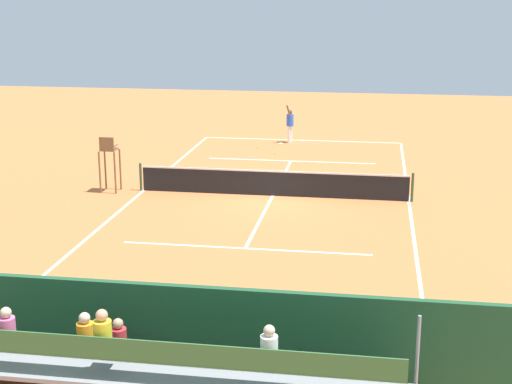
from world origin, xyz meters
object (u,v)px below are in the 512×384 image
bleacher_stand (152,370)px  tennis_ball_far (257,147)px  tennis_player (290,123)px  umpire_chair (109,158)px  equipment_bag (228,361)px  tennis_racket (280,143)px  tennis_ball_near (275,153)px  courtside_bench (300,346)px  tennis_net (273,183)px

bleacher_stand → tennis_ball_far: 24.26m
tennis_player → bleacher_stand: bearing=91.1°
umpire_chair → equipment_bag: umpire_chair is taller
tennis_racket → tennis_ball_near: (-0.08, 2.46, 0.02)m
tennis_racket → tennis_player: bearing=-148.3°
courtside_bench → tennis_ball_near: courtside_bench is taller
courtside_bench → tennis_racket: bearing=-81.8°
tennis_player → tennis_racket: tennis_player is taller
tennis_ball_near → umpire_chair: bearing=56.2°
equipment_bag → tennis_ball_far: bearing=-82.6°
tennis_net → tennis_ball_far: 9.05m
tennis_net → equipment_bag: tennis_net is taller
tennis_net → tennis_racket: size_ratio=17.79×
tennis_player → tennis_ball_far: bearing=45.6°
tennis_racket → tennis_ball_far: 1.53m
courtside_bench → tennis_ball_near: size_ratio=27.27×
equipment_bag → tennis_player: bearing=-86.5°
umpire_chair → tennis_ball_far: 10.18m
umpire_chair → tennis_ball_near: bearing=-123.8°
tennis_racket → tennis_ball_near: bearing=91.9°
bleacher_stand → tennis_ball_near: bearing=-87.8°
bleacher_stand → tennis_ball_far: bleacher_stand is taller
equipment_bag → tennis_racket: (1.92, -23.40, -0.16)m
bleacher_stand → tennis_racket: size_ratio=15.65×
bleacher_stand → tennis_ball_near: (0.86, -22.89, -0.89)m
bleacher_stand → umpire_chair: bearing=-67.7°
bleacher_stand → tennis_player: bleacher_stand is taller
tennis_net → bleacher_stand: bleacher_stand is taller
tennis_net → tennis_ball_far: (1.98, -8.82, -0.47)m
bleacher_stand → tennis_ball_near: size_ratio=137.27×
umpire_chair → equipment_bag: size_ratio=2.38×
umpire_chair → courtside_bench: bearing=123.5°
courtside_bench → tennis_ball_far: bearing=-78.9°
tennis_player → equipment_bag: bearing=93.5°
tennis_ball_near → tennis_racket: bearing=-88.1°
tennis_racket → tennis_ball_near: tennis_ball_near is taller
tennis_net → tennis_racket: tennis_net is taller
tennis_net → equipment_bag: size_ratio=11.44×
tennis_player → tennis_ball_far: size_ratio=29.18×
bleacher_stand → equipment_bag: bleacher_stand is taller
courtside_bench → tennis_ball_near: (3.28, -20.81, -0.53)m
tennis_player → tennis_racket: (0.47, 0.29, -1.00)m
equipment_bag → tennis_player: size_ratio=0.47×
tennis_net → tennis_player: bearing=-87.0°
tennis_player → tennis_racket: size_ratio=3.33×
tennis_ball_near → tennis_ball_far: size_ratio=1.00×
equipment_bag → tennis_ball_far: size_ratio=13.64×
tennis_net → tennis_racket: 10.06m
bleacher_stand → equipment_bag: bearing=-116.6°
umpire_chair → tennis_ball_far: (-4.22, -9.17, -1.28)m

